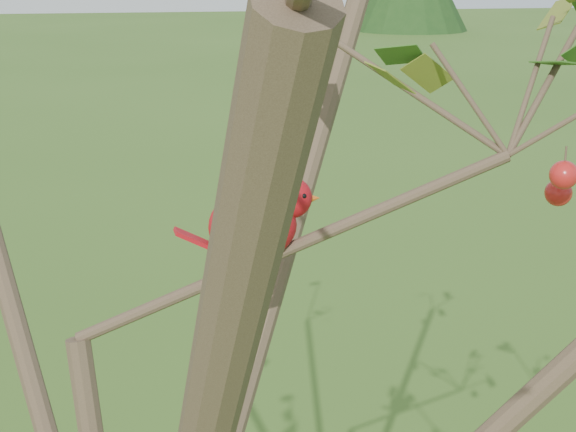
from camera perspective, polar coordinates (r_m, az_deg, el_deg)
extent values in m
sphere|color=#B21A18|center=(1.27, 17.40, 2.55)|extent=(0.04, 0.04, 0.04)
sphere|color=#B21A18|center=(1.35, 17.08, 1.45)|extent=(0.04, 0.04, 0.04)
ellipsoid|color=#B70F1B|center=(1.21, -2.30, -0.61)|extent=(0.13, 0.10, 0.10)
sphere|color=#B70F1B|center=(1.21, 0.23, 1.20)|extent=(0.06, 0.06, 0.06)
cone|color=#B70F1B|center=(1.21, 0.01, 2.49)|extent=(0.04, 0.03, 0.04)
cone|color=#D85914|center=(1.22, 1.53, 1.15)|extent=(0.03, 0.02, 0.02)
ellipsoid|color=black|center=(1.22, 1.10, 1.08)|extent=(0.02, 0.03, 0.03)
cube|color=#B70F1B|center=(1.21, -5.60, -1.71)|extent=(0.08, 0.03, 0.04)
ellipsoid|color=#B70F1B|center=(1.25, -2.86, 0.00)|extent=(0.09, 0.03, 0.06)
ellipsoid|color=#B70F1B|center=(1.18, -2.15, -1.02)|extent=(0.09, 0.03, 0.06)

